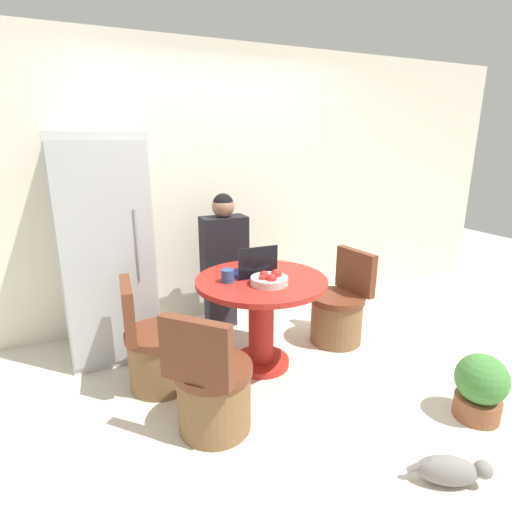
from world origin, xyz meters
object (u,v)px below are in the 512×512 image
cat (450,470)px  chair_left_side (157,352)px  dining_table (261,306)px  chair_right_side (339,313)px  laptop (254,269)px  fruit_bowl (270,280)px  chair_near_left_corner (212,391)px  refrigerator (106,248)px  person_seated (223,258)px  potted_plant (480,386)px

cat → chair_left_side: bearing=160.2°
dining_table → chair_right_side: bearing=6.9°
chair_left_side → laptop: bearing=-83.3°
fruit_bowl → chair_near_left_corner: bearing=-144.4°
refrigerator → fruit_bowl: refrigerator is taller
chair_right_side → person_seated: person_seated is taller
chair_right_side → laptop: laptop is taller
chair_near_left_corner → laptop: laptop is taller
refrigerator → chair_left_side: size_ratio=2.20×
fruit_bowl → potted_plant: bearing=-44.6°
fruit_bowl → dining_table: bearing=90.7°
refrigerator → potted_plant: refrigerator is taller
chair_left_side → laptop: (0.79, 0.04, 0.52)m
person_seated → laptop: (0.04, -0.63, 0.08)m
cat → fruit_bowl: bearing=138.8°
cat → dining_table: bearing=137.2°
chair_near_left_corner → person_seated: 1.45m
dining_table → refrigerator: bearing=144.3°
refrigerator → cat: (1.46, -2.21, -0.81)m
chair_left_side → chair_right_side: bearing=-84.8°
fruit_bowl → cat: 1.54m
dining_table → chair_near_left_corner: (-0.58, -0.56, -0.24)m
dining_table → potted_plant: bearing=-48.3°
chair_right_side → cat: size_ratio=2.14×
chair_right_side → laptop: bearing=-96.7°
dining_table → person_seated: (-0.06, 0.72, 0.20)m
laptop → cat: (0.44, -1.55, -0.70)m
chair_left_side → person_seated: 1.10m
person_seated → laptop: bearing=93.4°
laptop → cat: size_ratio=0.83×
chair_near_left_corner → potted_plant: bearing=-154.0°
refrigerator → chair_near_left_corner: (0.46, -1.31, -0.63)m
refrigerator → chair_left_side: bearing=-71.4°
chair_left_side → chair_near_left_corner: 0.65m
chair_right_side → chair_near_left_corner: same height
chair_near_left_corner → fruit_bowl: size_ratio=2.99×
person_seated → fruit_bowl: person_seated is taller
chair_near_left_corner → potted_plant: chair_near_left_corner is taller
dining_table → laptop: 0.29m
refrigerator → cat: 2.77m
refrigerator → fruit_bowl: (1.04, -0.89, -0.13)m
cat → chair_right_side: bearing=107.4°
dining_table → chair_left_side: (-0.81, 0.05, -0.24)m
dining_table → chair_right_side: chair_right_side is taller
chair_left_side → potted_plant: size_ratio=1.85×
chair_near_left_corner → potted_plant: 1.70m
chair_near_left_corner → cat: (1.00, -0.90, -0.18)m
fruit_bowl → refrigerator: bearing=139.5°
potted_plant → chair_near_left_corner: bearing=159.9°
refrigerator → person_seated: bearing=-1.5°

